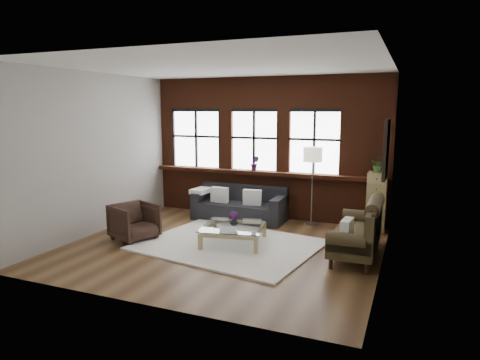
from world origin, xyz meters
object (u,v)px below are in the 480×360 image
at_px(coffee_table, 234,235).
at_px(floor_lamp, 312,183).
at_px(vase, 234,221).
at_px(dark_sofa, 239,204).
at_px(vintage_settee, 356,228).
at_px(armchair, 134,222).
at_px(drawer_chest, 376,202).

bearing_deg(coffee_table, floor_lamp, 62.13).
relative_size(vase, floor_lamp, 0.08).
relative_size(coffee_table, floor_lamp, 0.61).
height_order(dark_sofa, vase, dark_sofa).
height_order(vintage_settee, armchair, vintage_settee).
distance_m(coffee_table, vase, 0.26).
distance_m(vase, drawer_chest, 3.02).
relative_size(vintage_settee, armchair, 2.36).
relative_size(vintage_settee, vase, 11.93).
distance_m(dark_sofa, coffee_table, 1.79).
distance_m(armchair, vase, 1.94).
distance_m(vintage_settee, drawer_chest, 1.67).
distance_m(vintage_settee, armchair, 4.10).
xyz_separation_m(vintage_settee, vase, (-2.16, -0.23, -0.05)).
height_order(vase, floor_lamp, floor_lamp).
height_order(dark_sofa, armchair, dark_sofa).
bearing_deg(drawer_chest, armchair, -151.08).
bearing_deg(dark_sofa, drawer_chest, 4.03).
relative_size(coffee_table, vase, 7.32).
distance_m(dark_sofa, vase, 1.79).
distance_m(dark_sofa, armchair, 2.49).
bearing_deg(dark_sofa, vintage_settee, -27.86).
relative_size(vase, drawer_chest, 0.12).
relative_size(vintage_settee, floor_lamp, 0.99).
distance_m(dark_sofa, drawer_chest, 2.94).
bearing_deg(armchair, vase, -55.67).
xyz_separation_m(armchair, drawer_chest, (4.23, 2.33, 0.26)).
height_order(armchair, floor_lamp, floor_lamp).
distance_m(vintage_settee, floor_lamp, 2.08).
bearing_deg(floor_lamp, vase, -117.87).
distance_m(armchair, floor_lamp, 3.77).
height_order(dark_sofa, drawer_chest, drawer_chest).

